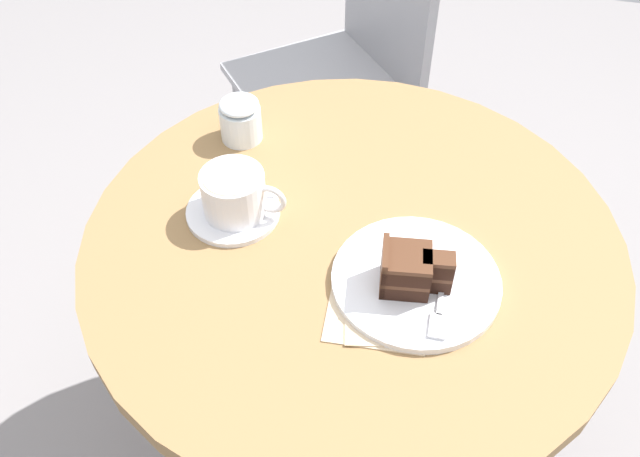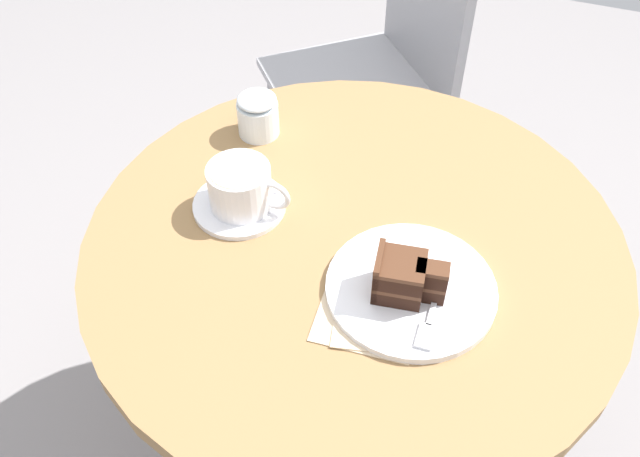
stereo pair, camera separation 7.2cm
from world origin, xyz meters
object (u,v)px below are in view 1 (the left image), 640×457
(teaspoon, at_px, (252,192))
(cafe_chair, at_px, (353,46))
(fork, at_px, (440,302))
(cake_plate, at_px, (416,280))
(coffee_cup, at_px, (234,194))
(saucer, at_px, (233,212))
(sugar_pot, at_px, (240,119))
(napkin, at_px, (384,307))
(cake_slice, at_px, (410,270))

(teaspoon, relative_size, cafe_chair, 0.12)
(fork, relative_size, cafe_chair, 0.17)
(cake_plate, bearing_deg, coffee_cup, 167.42)
(saucer, relative_size, cafe_chair, 0.16)
(coffee_cup, height_order, teaspoon, coffee_cup)
(saucer, xyz_separation_m, cafe_chair, (0.04, 0.73, -0.15))
(cake_plate, bearing_deg, teaspoon, 158.38)
(teaspoon, xyz_separation_m, sugar_pot, (-0.06, 0.14, 0.03))
(saucer, height_order, cake_plate, cake_plate)
(saucer, relative_size, coffee_cup, 1.11)
(coffee_cup, relative_size, cake_plate, 0.55)
(cake_plate, height_order, sugar_pot, sugar_pot)
(teaspoon, height_order, sugar_pot, sugar_pot)
(napkin, bearing_deg, cake_plate, 56.81)
(fork, relative_size, sugar_pot, 1.99)
(cake_plate, xyz_separation_m, cake_slice, (-0.01, -0.01, 0.04))
(saucer, bearing_deg, cake_slice, -15.81)
(sugar_pot, bearing_deg, napkin, -44.71)
(teaspoon, distance_m, fork, 0.34)
(coffee_cup, height_order, fork, coffee_cup)
(fork, height_order, sugar_pot, sugar_pot)
(cafe_chair, bearing_deg, teaspoon, -42.58)
(coffee_cup, bearing_deg, cake_slice, -15.80)
(cake_plate, bearing_deg, sugar_pot, 143.95)
(cake_plate, height_order, fork, fork)
(saucer, height_order, cafe_chair, cafe_chair)
(cake_slice, bearing_deg, coffee_cup, 164.20)
(sugar_pot, bearing_deg, cake_slice, -38.42)
(cafe_chair, height_order, sugar_pot, cafe_chair)
(cake_plate, xyz_separation_m, fork, (0.04, -0.04, 0.01))
(cake_plate, height_order, cafe_chair, cafe_chair)
(cake_slice, height_order, sugar_pot, cake_slice)
(sugar_pot, bearing_deg, coffee_cup, -74.13)
(cake_plate, height_order, napkin, cake_plate)
(cake_slice, distance_m, cafe_chair, 0.87)
(teaspoon, xyz_separation_m, fork, (0.31, -0.15, 0.00))
(coffee_cup, relative_size, cafe_chair, 0.14)
(saucer, distance_m, coffee_cup, 0.04)
(coffee_cup, distance_m, cafe_chair, 0.76)
(cake_slice, xyz_separation_m, sugar_pot, (-0.33, 0.26, -0.00))
(teaspoon, height_order, napkin, teaspoon)
(cafe_chair, bearing_deg, sugar_pot, -49.36)
(saucer, xyz_separation_m, cake_slice, (0.28, -0.08, 0.04))
(coffee_cup, xyz_separation_m, sugar_pot, (-0.05, 0.18, -0.01))
(cake_plate, bearing_deg, cake_slice, -123.44)
(napkin, xyz_separation_m, cafe_chair, (-0.22, 0.85, -0.14))
(teaspoon, bearing_deg, napkin, -42.56)
(coffee_cup, bearing_deg, cafe_chair, 87.68)
(teaspoon, distance_m, cake_slice, 0.29)
(cake_slice, distance_m, sugar_pot, 0.42)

